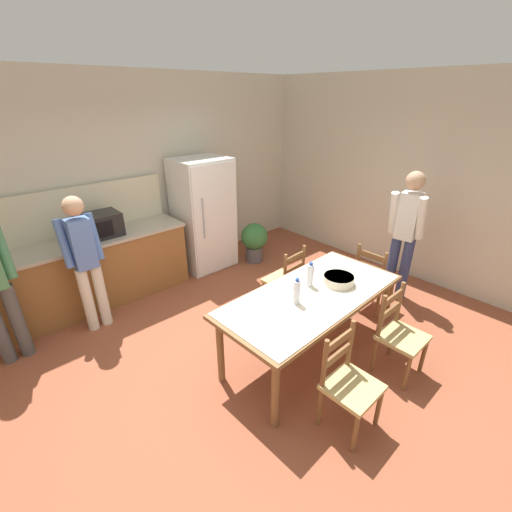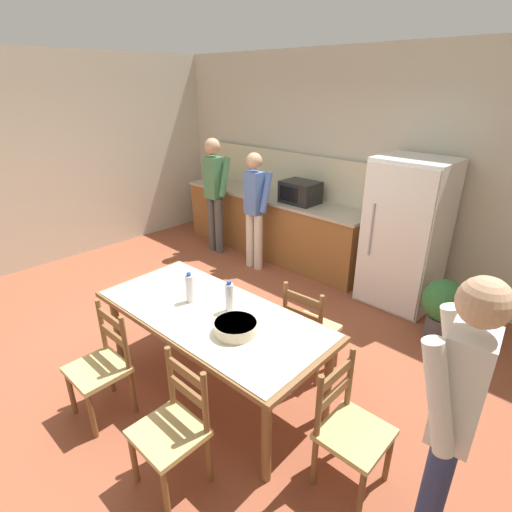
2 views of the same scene
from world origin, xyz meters
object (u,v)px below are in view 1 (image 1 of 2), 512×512
(chair_side_far_right, at_px, (285,280))
(serving_bowl, at_px, (339,279))
(bottle_near_centre, at_px, (297,292))
(person_by_table, at_px, (405,230))
(chair_head_end, at_px, (373,279))
(person_at_counter, at_px, (85,258))
(potted_plant, at_px, (254,240))
(refrigerator, at_px, (204,215))
(bottle_off_centre, at_px, (310,275))
(chair_side_near_right, at_px, (399,335))
(chair_side_near_left, at_px, (349,384))
(microwave, at_px, (99,225))
(dining_table, at_px, (312,300))

(chair_side_far_right, bearing_deg, serving_bowl, 80.36)
(bottle_near_centre, bearing_deg, serving_bowl, -4.68)
(serving_bowl, xyz_separation_m, person_by_table, (1.50, 0.04, 0.15))
(bottle_near_centre, relative_size, chair_head_end, 0.30)
(person_at_counter, height_order, potted_plant, person_at_counter)
(refrigerator, relative_size, chair_side_far_right, 1.91)
(bottle_off_centre, bearing_deg, chair_side_near_right, -65.96)
(bottle_off_centre, relative_size, chair_side_near_left, 0.30)
(bottle_off_centre, bearing_deg, person_by_table, -4.34)
(microwave, xyz_separation_m, dining_table, (1.13, -2.57, -0.38))
(chair_head_end, bearing_deg, dining_table, 90.75)
(chair_side_near_right, xyz_separation_m, person_by_table, (1.37, 0.72, 0.54))
(chair_head_end, distance_m, person_at_counter, 3.49)
(chair_side_near_right, height_order, chair_side_near_left, same)
(refrigerator, xyz_separation_m, chair_side_far_right, (-0.00, -1.79, -0.43))
(dining_table, distance_m, chair_side_far_right, 0.92)
(microwave, bearing_deg, refrigerator, -0.69)
(refrigerator, height_order, bottle_near_centre, refrigerator)
(chair_side_near_left, distance_m, person_by_table, 2.46)
(bottle_off_centre, bearing_deg, dining_table, -129.42)
(chair_side_near_left, relative_size, potted_plant, 1.36)
(bottle_near_centre, xyz_separation_m, chair_side_far_right, (0.69, 0.78, -0.46))
(potted_plant, bearing_deg, person_at_counter, -178.44)
(bottle_near_centre, xyz_separation_m, chair_head_end, (1.56, 0.05, -0.46))
(chair_head_end, height_order, chair_side_near_right, same)
(serving_bowl, relative_size, person_at_counter, 0.20)
(refrigerator, distance_m, person_by_table, 2.94)
(dining_table, height_order, chair_side_far_right, chair_side_far_right)
(bottle_off_centre, height_order, person_at_counter, person_at_counter)
(dining_table, bearing_deg, serving_bowl, -9.24)
(serving_bowl, xyz_separation_m, chair_head_end, (0.95, 0.10, -0.39))
(microwave, height_order, serving_bowl, microwave)
(refrigerator, bearing_deg, dining_table, -99.63)
(microwave, relative_size, chair_side_near_left, 0.55)
(chair_side_far_right, xyz_separation_m, person_at_counter, (-1.93, 1.29, 0.48))
(chair_side_far_right, height_order, potted_plant, chair_side_far_right)
(microwave, xyz_separation_m, chair_side_far_right, (1.56, -1.81, -0.64))
(bottle_near_centre, distance_m, chair_side_near_left, 0.91)
(bottle_near_centre, bearing_deg, person_by_table, -0.18)
(bottle_off_centre, height_order, person_by_table, person_by_table)
(dining_table, xyz_separation_m, chair_side_far_right, (0.43, 0.77, -0.26))
(microwave, bearing_deg, bottle_near_centre, -71.28)
(microwave, relative_size, chair_side_near_right, 0.55)
(refrigerator, bearing_deg, person_at_counter, -165.51)
(serving_bowl, xyz_separation_m, chair_side_far_right, (0.08, 0.83, -0.39))
(chair_side_far_right, relative_size, person_at_counter, 0.56)
(bottle_off_centre, height_order, chair_side_near_left, bottle_off_centre)
(bottle_off_centre, xyz_separation_m, chair_head_end, (1.21, -0.08, -0.46))
(bottle_near_centre, bearing_deg, chair_side_near_left, -103.15)
(microwave, xyz_separation_m, chair_side_near_right, (1.61, -3.31, -0.64))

